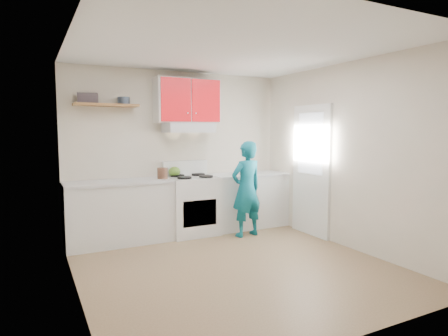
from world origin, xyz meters
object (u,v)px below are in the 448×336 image
stove (192,206)px  person (246,189)px  tin (124,101)px  kettle (174,172)px  crock (163,174)px

stove → person: size_ratio=0.62×
person → tin: bearing=-29.9°
tin → person: 2.29m
tin → person: size_ratio=0.12×
tin → kettle: 1.33m
stove → crock: (-0.48, -0.02, 0.54)m
stove → tin: bearing=168.0°
kettle → crock: 0.31m
stove → person: 0.92m
kettle → person: (0.95, -0.65, -0.26)m
kettle → crock: crock is taller
crock → person: person is taller
stove → kettle: 0.61m
crock → person: bearing=-21.4°
crock → tin: bearing=155.4°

